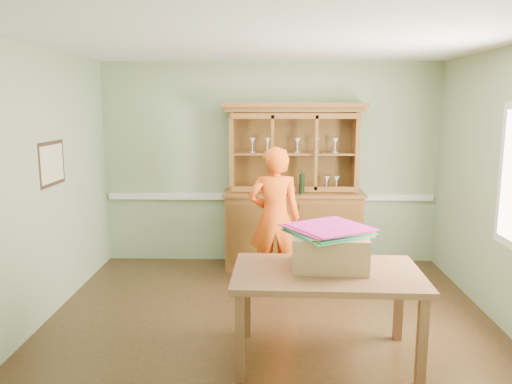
{
  "coord_description": "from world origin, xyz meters",
  "views": [
    {
      "loc": [
        -0.02,
        -4.71,
        2.16
      ],
      "look_at": [
        -0.15,
        0.4,
        1.25
      ],
      "focal_mm": 35.0,
      "sensor_mm": 36.0,
      "label": 1
    }
  ],
  "objects_px": {
    "china_hutch": "(293,210)",
    "person": "(275,218)",
    "dining_table": "(327,282)",
    "cardboard_box": "(329,251)"
  },
  "relations": [
    {
      "from": "dining_table",
      "to": "cardboard_box",
      "type": "distance_m",
      "value": 0.26
    },
    {
      "from": "china_hutch",
      "to": "cardboard_box",
      "type": "height_order",
      "value": "china_hutch"
    },
    {
      "from": "dining_table",
      "to": "china_hutch",
      "type": "bearing_deg",
      "value": 95.32
    },
    {
      "from": "cardboard_box",
      "to": "person",
      "type": "xyz_separation_m",
      "value": [
        -0.45,
        1.56,
        -0.09
      ]
    },
    {
      "from": "china_hutch",
      "to": "person",
      "type": "bearing_deg",
      "value": -107.26
    },
    {
      "from": "dining_table",
      "to": "person",
      "type": "bearing_deg",
      "value": 105.58
    },
    {
      "from": "cardboard_box",
      "to": "person",
      "type": "height_order",
      "value": "person"
    },
    {
      "from": "china_hutch",
      "to": "person",
      "type": "height_order",
      "value": "china_hutch"
    },
    {
      "from": "dining_table",
      "to": "person",
      "type": "xyz_separation_m",
      "value": [
        -0.42,
        1.67,
        0.15
      ]
    },
    {
      "from": "person",
      "to": "china_hutch",
      "type": "bearing_deg",
      "value": -108.33
    }
  ]
}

